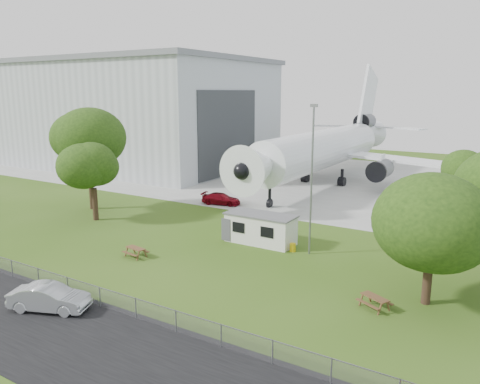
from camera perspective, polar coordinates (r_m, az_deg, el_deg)
The scene contains 17 objects.
ground at distance 38.05m, azimuth -6.93°, elevation -8.00°, with size 160.00×160.00×0.00m, color #4B6924.
asphalt_strip at distance 29.86m, azimuth -23.10°, elevation -14.78°, with size 120.00×8.00×0.02m, color black.
concrete_apron at distance 70.77m, azimuth 12.48°, elevation 1.24°, with size 120.00×46.00×0.03m, color #B7B7B2.
hangar at distance 87.94m, azimuth -12.07°, elevation 9.50°, with size 43.00×31.00×18.55m.
airliner at distance 68.67m, azimuth 10.51°, elevation 5.43°, with size 46.36×47.73×17.69m.
site_cabin at distance 41.08m, azimuth 2.54°, elevation -4.47°, with size 6.76×2.74×2.62m.
picnic_west at distance 39.01m, azimuth -12.57°, elevation -7.70°, with size 1.80×1.50×0.76m, color brown, non-canonical shape.
picnic_east at distance 30.78m, azimuth 16.03°, elevation -13.44°, with size 1.80×1.50×0.76m, color brown, non-canonical shape.
fence at distance 31.76m, azimuth -17.87°, elevation -12.74°, with size 58.00×0.04×1.30m, color gray.
lamp_mast at distance 37.57m, azimuth 8.71°, elevation 1.19°, with size 0.16×0.16×12.00m, color slate.
tree_west_big at distance 54.53m, azimuth -18.03°, elevation 5.97°, with size 8.71×8.71×12.11m.
tree_west_small at distance 49.77m, azimuth -17.54°, elevation 3.12°, with size 5.78×5.78×8.65m.
tree_east_front at distance 30.63m, azimuth 22.44°, elevation -3.05°, with size 7.02×7.02×9.03m.
tree_far_apron at distance 59.80m, azimuth 25.30°, elevation 2.54°, with size 5.14×5.14×6.86m.
car_centre_sedan at distance 31.27m, azimuth -22.22°, elevation -11.87°, with size 1.69×4.85×1.60m, color #B0B3B8.
car_ne_hatch at distance 41.75m, azimuth 22.00°, elevation -5.97°, with size 1.67×4.14×1.41m, color black.
car_apron_van at distance 55.07m, azimuth -2.32°, elevation -0.86°, with size 1.88×4.62×1.34m, color maroon.
Camera 1 is at (22.38, -27.87, 13.04)m, focal length 35.00 mm.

